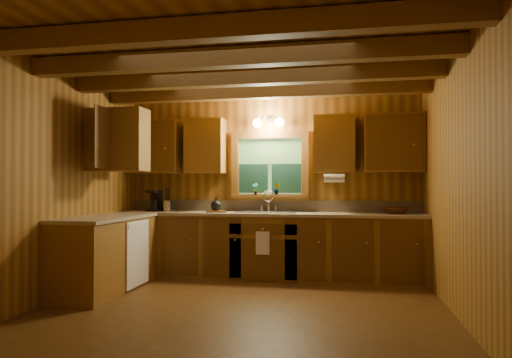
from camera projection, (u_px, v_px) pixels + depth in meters
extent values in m
plane|color=#4E3213|center=(242.00, 309.00, 4.71)|extent=(4.20, 4.20, 0.00)
plane|color=brown|center=(242.00, 58.00, 4.75)|extent=(4.20, 4.20, 0.00)
plane|color=brown|center=(270.00, 184.00, 6.60)|extent=(4.20, 0.00, 4.20)
plane|color=brown|center=(176.00, 181.00, 2.86)|extent=(4.20, 0.00, 4.20)
plane|color=brown|center=(59.00, 183.00, 5.12)|extent=(0.00, 3.80, 3.80)
plane|color=brown|center=(457.00, 182.00, 4.34)|extent=(0.00, 3.80, 3.80)
cube|color=brown|center=(209.00, 30.00, 3.57)|extent=(4.20, 0.14, 0.18)
cube|color=brown|center=(233.00, 58.00, 4.36)|extent=(4.20, 0.14, 0.18)
cube|color=brown|center=(249.00, 77.00, 5.14)|extent=(4.20, 0.14, 0.18)
cube|color=brown|center=(262.00, 92.00, 5.93)|extent=(4.20, 0.14, 0.18)
cube|color=brown|center=(267.00, 247.00, 6.28)|extent=(4.20, 0.62, 0.86)
cube|color=brown|center=(106.00, 255.00, 5.52)|extent=(0.62, 1.60, 0.86)
cube|color=tan|center=(267.00, 214.00, 6.29)|extent=(4.20, 0.66, 0.04)
cube|color=tan|center=(107.00, 218.00, 5.53)|extent=(0.64, 1.60, 0.04)
cube|color=#9A8768|center=(270.00, 206.00, 6.58)|extent=(4.20, 0.02, 0.16)
cube|color=white|center=(138.00, 253.00, 5.66)|extent=(0.02, 0.60, 0.80)
cube|color=brown|center=(155.00, 147.00, 6.75)|extent=(0.78, 0.34, 0.78)
cube|color=brown|center=(205.00, 146.00, 6.61)|extent=(0.55, 0.34, 0.78)
cube|color=brown|center=(334.00, 144.00, 6.27)|extent=(0.55, 0.34, 0.78)
cube|color=brown|center=(393.00, 143.00, 6.12)|extent=(0.78, 0.34, 0.78)
cube|color=brown|center=(104.00, 140.00, 5.76)|extent=(0.34, 1.10, 0.78)
cube|color=brown|center=(270.00, 135.00, 6.57)|extent=(1.12, 0.08, 0.10)
cube|color=brown|center=(270.00, 197.00, 6.55)|extent=(1.12, 0.08, 0.10)
cube|color=brown|center=(235.00, 166.00, 6.66)|extent=(0.10, 0.08, 0.80)
cube|color=brown|center=(305.00, 166.00, 6.47)|extent=(0.10, 0.08, 0.80)
cube|color=#477B34|center=(270.00, 166.00, 6.60)|extent=(0.92, 0.01, 0.80)
cube|color=#13362B|center=(253.00, 178.00, 6.61)|extent=(0.42, 0.02, 0.42)
cube|color=#13362B|center=(286.00, 178.00, 6.52)|extent=(0.42, 0.02, 0.42)
cylinder|color=black|center=(270.00, 165.00, 6.57)|extent=(0.92, 0.01, 0.01)
cube|color=brown|center=(269.00, 196.00, 6.52)|extent=(1.06, 0.14, 0.04)
cylinder|color=black|center=(270.00, 119.00, 6.57)|extent=(0.08, 0.03, 0.08)
cylinder|color=black|center=(262.00, 119.00, 6.53)|extent=(0.09, 0.17, 0.08)
cylinder|color=black|center=(276.00, 118.00, 6.49)|extent=(0.09, 0.17, 0.08)
sphere|color=#FFE0A5|center=(257.00, 123.00, 6.48)|extent=(0.13, 0.13, 0.13)
sphere|color=#FFE0A5|center=(280.00, 122.00, 6.42)|extent=(0.13, 0.13, 0.13)
cylinder|color=white|center=(334.00, 178.00, 6.06)|extent=(0.27, 0.11, 0.11)
cube|color=white|center=(263.00, 243.00, 5.96)|extent=(0.18, 0.01, 0.30)
cube|color=silver|center=(267.00, 212.00, 6.30)|extent=(0.82, 0.48, 0.02)
cube|color=#262628|center=(253.00, 217.00, 6.33)|extent=(0.34, 0.40, 0.14)
cube|color=#262628|center=(280.00, 217.00, 6.26)|extent=(0.34, 0.40, 0.14)
cylinder|color=silver|center=(269.00, 204.00, 6.47)|extent=(0.04, 0.04, 0.22)
torus|color=silver|center=(268.00, 196.00, 6.42)|extent=(0.16, 0.02, 0.16)
cube|color=black|center=(155.00, 210.00, 6.61)|extent=(0.17, 0.21, 0.03)
cube|color=black|center=(157.00, 200.00, 6.68)|extent=(0.17, 0.08, 0.28)
cube|color=black|center=(154.00, 192.00, 6.60)|extent=(0.17, 0.19, 0.04)
cylinder|color=black|center=(154.00, 205.00, 6.58)|extent=(0.10, 0.10, 0.12)
cylinder|color=silver|center=(167.00, 206.00, 6.60)|extent=(0.12, 0.12, 0.16)
cylinder|color=black|center=(165.00, 195.00, 6.60)|extent=(0.03, 0.04, 0.23)
cylinder|color=black|center=(167.00, 195.00, 6.61)|extent=(0.01, 0.01, 0.23)
cylinder|color=black|center=(168.00, 195.00, 6.61)|extent=(0.03, 0.04, 0.23)
cylinder|color=black|center=(169.00, 195.00, 6.62)|extent=(0.04, 0.06, 0.22)
cube|color=#533411|center=(216.00, 211.00, 6.34)|extent=(0.31, 0.28, 0.02)
sphere|color=black|center=(216.00, 205.00, 6.34)|extent=(0.14, 0.14, 0.14)
cylinder|color=black|center=(216.00, 199.00, 6.34)|extent=(0.02, 0.02, 0.04)
imported|color=#48230C|center=(396.00, 210.00, 6.03)|extent=(0.40, 0.40, 0.08)
imported|color=#533411|center=(255.00, 189.00, 6.53)|extent=(0.10, 0.07, 0.17)
imported|color=#533411|center=(277.00, 189.00, 6.46)|extent=(0.11, 0.10, 0.16)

